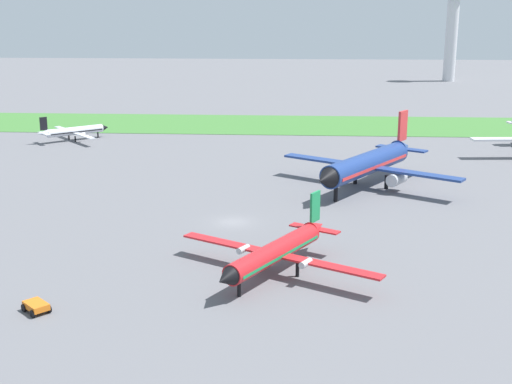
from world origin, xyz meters
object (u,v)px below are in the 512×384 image
(airplane_foreground_turboprop, at_px, (277,251))
(control_tower, at_px, (452,24))
(baggage_cart_near_gate, at_px, (36,306))
(airplane_midfield_jet, at_px, (369,163))
(airplane_taxiing_turboprop, at_px, (74,131))

(airplane_foreground_turboprop, xyz_separation_m, control_tower, (57.76, 199.79, 18.30))
(baggage_cart_near_gate, bearing_deg, airplane_midfield_jet, -82.93)
(airplane_foreground_turboprop, distance_m, control_tower, 208.77)
(airplane_foreground_turboprop, relative_size, control_tower, 0.59)
(airplane_taxiing_turboprop, bearing_deg, baggage_cart_near_gate, -115.53)
(airplane_foreground_turboprop, bearing_deg, airplane_taxiing_turboprop, -118.53)
(airplane_taxiing_turboprop, relative_size, control_tower, 0.40)
(airplane_foreground_turboprop, xyz_separation_m, airplane_midfield_jet, (12.41, 35.83, 1.19))
(airplane_taxiing_turboprop, height_order, baggage_cart_near_gate, airplane_taxiing_turboprop)
(airplane_taxiing_turboprop, xyz_separation_m, control_tower, (101.78, 129.07, 18.84))
(airplane_foreground_turboprop, height_order, control_tower, control_tower)
(airplane_foreground_turboprop, height_order, airplane_midfield_jet, airplane_midfield_jet)
(airplane_midfield_jet, bearing_deg, control_tower, -162.95)
(baggage_cart_near_gate, bearing_deg, control_tower, -67.68)
(airplane_foreground_turboprop, relative_size, baggage_cart_near_gate, 7.01)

